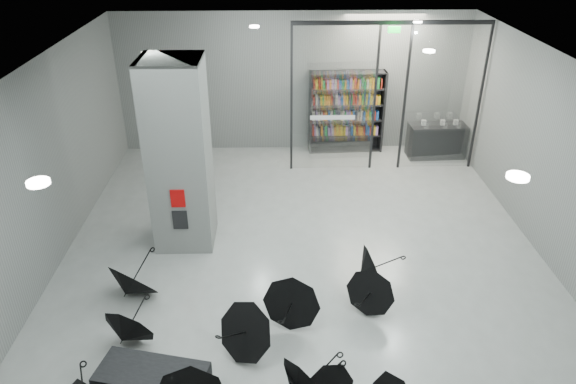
{
  "coord_description": "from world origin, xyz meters",
  "views": [
    {
      "loc": [
        -0.56,
        -7.94,
        6.48
      ],
      "look_at": [
        -0.3,
        1.5,
        1.4
      ],
      "focal_mm": 33.24,
      "sensor_mm": 36.0,
      "label": 1
    }
  ],
  "objects_px": {
    "column": "(179,156)",
    "shop_counter": "(436,141)",
    "bench": "(153,383)",
    "bookshelf": "(346,112)",
    "umbrella_cluster": "(248,362)"
  },
  "relations": [
    {
      "from": "column",
      "to": "shop_counter",
      "type": "xyz_separation_m",
      "value": [
        6.63,
        4.22,
        -1.51
      ]
    },
    {
      "from": "shop_counter",
      "to": "bench",
      "type": "bearing_deg",
      "value": -130.07
    },
    {
      "from": "bookshelf",
      "to": "shop_counter",
      "type": "xyz_separation_m",
      "value": [
        2.58,
        -0.53,
        -0.71
      ]
    },
    {
      "from": "bookshelf",
      "to": "umbrella_cluster",
      "type": "xyz_separation_m",
      "value": [
        -2.55,
        -8.72,
        -0.89
      ]
    },
    {
      "from": "bench",
      "to": "bookshelf",
      "type": "relative_size",
      "value": 0.67
    },
    {
      "from": "column",
      "to": "umbrella_cluster",
      "type": "xyz_separation_m",
      "value": [
        1.5,
        -3.97,
        -1.69
      ]
    },
    {
      "from": "shop_counter",
      "to": "column",
      "type": "bearing_deg",
      "value": -150.13
    },
    {
      "from": "column",
      "to": "bench",
      "type": "xyz_separation_m",
      "value": [
        0.1,
        -4.3,
        -1.74
      ]
    },
    {
      "from": "shop_counter",
      "to": "umbrella_cluster",
      "type": "relative_size",
      "value": 0.28
    },
    {
      "from": "bench",
      "to": "bookshelf",
      "type": "distance_m",
      "value": 9.91
    },
    {
      "from": "bookshelf",
      "to": "umbrella_cluster",
      "type": "bearing_deg",
      "value": -108.96
    },
    {
      "from": "shop_counter",
      "to": "umbrella_cluster",
      "type": "xyz_separation_m",
      "value": [
        -5.13,
        -8.19,
        -0.18
      ]
    },
    {
      "from": "bench",
      "to": "shop_counter",
      "type": "bearing_deg",
      "value": 65.79
    },
    {
      "from": "bookshelf",
      "to": "bench",
      "type": "bearing_deg",
      "value": -116.23
    },
    {
      "from": "column",
      "to": "bookshelf",
      "type": "height_order",
      "value": "column"
    }
  ]
}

